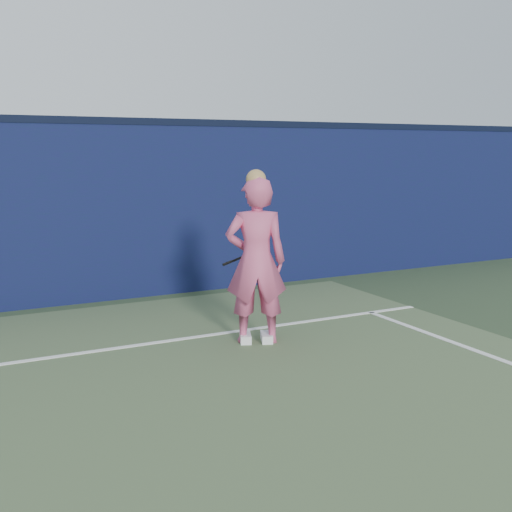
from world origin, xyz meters
TOP-DOWN VIEW (x-y plane):
  - player at (2.85, 3.54)m, footprint 0.80×0.67m
  - racket at (3.02, 4.01)m, footprint 0.53×0.13m

SIDE VIEW (x-z plane):
  - racket at x=3.02m, z-range 0.78..1.07m
  - player at x=2.85m, z-range -0.03..1.91m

